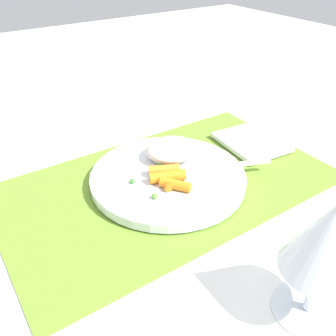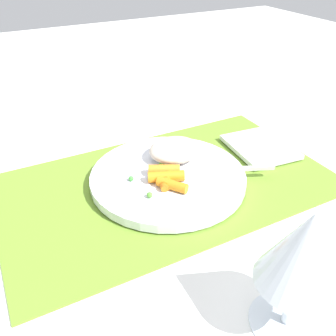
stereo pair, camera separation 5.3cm
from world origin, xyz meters
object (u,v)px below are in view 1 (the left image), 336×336
(plate, at_px, (168,177))
(carrot_portion, at_px, (168,177))
(napkin, at_px, (251,142))
(wine_glass, at_px, (329,240))
(rice_mound, at_px, (171,150))
(fork, at_px, (197,169))

(plate, height_order, carrot_portion, carrot_portion)
(napkin, bearing_deg, wine_glass, 55.08)
(plate, height_order, napkin, plate)
(plate, bearing_deg, napkin, -175.96)
(rice_mound, relative_size, wine_glass, 0.58)
(fork, bearing_deg, wine_glass, 79.05)
(fork, bearing_deg, napkin, -167.97)
(carrot_portion, xyz_separation_m, fork, (-0.05, 0.00, -0.00))
(wine_glass, bearing_deg, plate, -91.27)
(carrot_portion, height_order, wine_glass, wine_glass)
(carrot_portion, bearing_deg, fork, 178.45)
(wine_glass, height_order, napkin, wine_glass)
(plate, bearing_deg, wine_glass, 88.73)
(carrot_portion, bearing_deg, rice_mound, -128.20)
(rice_mound, relative_size, carrot_portion, 1.09)
(napkin, bearing_deg, carrot_portion, 8.51)
(plate, xyz_separation_m, rice_mound, (-0.03, -0.04, 0.02))
(plate, relative_size, rice_mound, 2.86)
(rice_mound, bearing_deg, napkin, 172.13)
(fork, bearing_deg, rice_mound, -77.36)
(fork, height_order, napkin, fork)
(rice_mound, height_order, fork, rice_mound)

